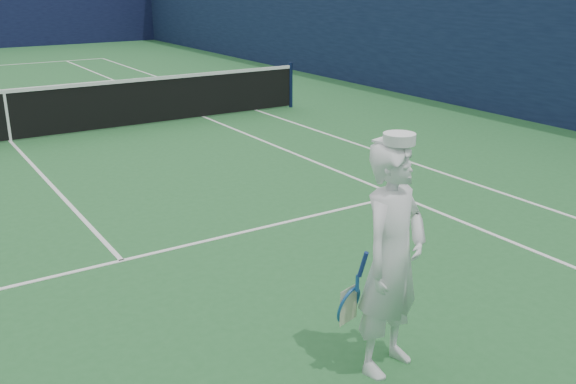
# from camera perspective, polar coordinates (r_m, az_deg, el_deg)

# --- Properties ---
(ground) EXTENTS (80.00, 80.00, 0.00)m
(ground) POSITION_cam_1_polar(r_m,az_deg,el_deg) (13.42, -23.41, 4.09)
(ground) COLOR #256330
(ground) RESTS_ON ground
(court_markings) EXTENTS (11.03, 23.83, 0.01)m
(court_markings) POSITION_cam_1_polar(r_m,az_deg,el_deg) (13.42, -23.41, 4.11)
(court_markings) COLOR white
(court_markings) RESTS_ON ground
(tennis_net) EXTENTS (12.88, 0.09, 1.07)m
(tennis_net) POSITION_cam_1_polar(r_m,az_deg,el_deg) (13.31, -23.72, 6.40)
(tennis_net) COLOR #141E4C
(tennis_net) RESTS_ON ground
(tennis_player) EXTENTS (0.87, 0.62, 1.95)m
(tennis_player) POSITION_cam_1_polar(r_m,az_deg,el_deg) (5.06, 9.25, -5.91)
(tennis_player) COLOR white
(tennis_player) RESTS_ON ground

